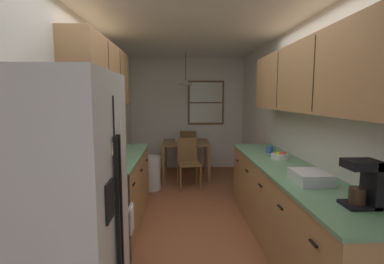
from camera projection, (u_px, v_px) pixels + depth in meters
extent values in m
plane|color=brown|center=(193.00, 211.00, 4.14)|extent=(12.00, 12.00, 0.00)
cube|color=silver|center=(96.00, 125.00, 3.93)|extent=(0.10, 9.00, 2.55)
cube|color=silver|center=(287.00, 124.00, 4.04)|extent=(0.10, 9.00, 2.55)
cube|color=silver|center=(187.00, 114.00, 6.61)|extent=(4.40, 0.10, 2.55)
cube|color=white|center=(193.00, 28.00, 3.83)|extent=(4.40, 9.00, 0.08)
cube|color=silver|center=(57.00, 220.00, 1.73)|extent=(0.72, 0.78, 1.81)
cube|color=black|center=(117.00, 228.00, 1.75)|extent=(0.01, 0.01, 1.62)
cube|color=black|center=(118.00, 231.00, 1.71)|extent=(0.02, 0.02, 1.16)
cube|color=black|center=(121.00, 225.00, 1.79)|extent=(0.02, 0.02, 1.16)
cube|color=black|center=(110.00, 201.00, 1.55)|extent=(0.01, 0.15, 0.22)
cube|color=beige|center=(113.00, 149.00, 1.64)|extent=(0.01, 0.05, 0.07)
cube|color=white|center=(120.00, 125.00, 1.84)|extent=(0.01, 0.04, 0.05)
cube|color=black|center=(89.00, 234.00, 2.51)|extent=(0.62, 0.64, 0.90)
cube|color=black|center=(125.00, 236.00, 2.52)|extent=(0.01, 0.45, 0.30)
cube|color=silver|center=(127.00, 214.00, 2.50)|extent=(0.02, 0.51, 0.02)
cube|color=black|center=(87.00, 183.00, 2.45)|extent=(0.59, 0.61, 0.02)
cube|color=black|center=(53.00, 174.00, 2.43)|extent=(0.06, 0.64, 0.20)
cylinder|color=#2D2D2D|center=(64.00, 187.00, 2.30)|extent=(0.15, 0.15, 0.01)
cylinder|color=#2D2D2D|center=(76.00, 177.00, 2.58)|extent=(0.15, 0.15, 0.01)
cylinder|color=#2D2D2D|center=(98.00, 186.00, 2.31)|extent=(0.15, 0.15, 0.01)
cylinder|color=#2D2D2D|center=(107.00, 177.00, 2.59)|extent=(0.15, 0.15, 0.01)
cube|color=black|center=(68.00, 92.00, 2.35)|extent=(0.38, 0.63, 0.33)
cube|color=black|center=(89.00, 91.00, 2.30)|extent=(0.01, 0.38, 0.21)
cube|color=#2D2D33|center=(99.00, 92.00, 2.57)|extent=(0.01, 0.13, 0.21)
cube|color=#A87A4C|center=(118.00, 190.00, 3.74)|extent=(0.60, 1.82, 0.87)
cube|color=#60936B|center=(117.00, 156.00, 3.68)|extent=(0.63, 1.84, 0.03)
cube|color=black|center=(134.00, 184.00, 3.12)|extent=(0.02, 0.10, 0.01)
cube|color=black|center=(141.00, 170.00, 3.72)|extent=(0.02, 0.10, 0.01)
cube|color=black|center=(147.00, 160.00, 4.32)|extent=(0.02, 0.10, 0.01)
cube|color=#A87A4C|center=(102.00, 75.00, 3.50)|extent=(0.32, 1.92, 0.75)
cube|color=#2D2319|center=(109.00, 73.00, 3.19)|extent=(0.01, 0.01, 0.69)
cube|color=#2D2319|center=(121.00, 77.00, 3.82)|extent=(0.01, 0.01, 0.69)
cube|color=#A87A4C|center=(287.00, 208.00, 3.12)|extent=(0.60, 3.08, 0.87)
cube|color=#60936B|center=(289.00, 168.00, 3.06)|extent=(0.63, 3.10, 0.03)
cube|color=black|center=(313.00, 243.00, 1.85)|extent=(0.02, 0.10, 0.01)
cube|color=black|center=(280.00, 207.00, 2.46)|extent=(0.02, 0.10, 0.01)
cube|color=black|center=(260.00, 185.00, 3.07)|extent=(0.02, 0.10, 0.01)
cube|color=black|center=(247.00, 171.00, 3.68)|extent=(0.02, 0.10, 0.01)
cube|color=black|center=(237.00, 160.00, 4.29)|extent=(0.02, 0.10, 0.01)
cube|color=#A87A4C|center=(308.00, 78.00, 2.90)|extent=(0.32, 2.78, 0.71)
cube|color=#2D2319|center=(314.00, 74.00, 2.44)|extent=(0.01, 0.01, 0.65)
cube|color=#2D2319|center=(277.00, 80.00, 3.35)|extent=(0.01, 0.01, 0.65)
cube|color=brown|center=(186.00, 142.00, 5.83)|extent=(0.94, 0.89, 0.03)
cube|color=brown|center=(163.00, 165.00, 5.44)|extent=(0.06, 0.06, 0.71)
cube|color=brown|center=(209.00, 165.00, 5.48)|extent=(0.06, 0.06, 0.71)
cube|color=brown|center=(166.00, 156.00, 6.27)|extent=(0.06, 0.06, 0.71)
cube|color=brown|center=(205.00, 156.00, 6.31)|extent=(0.06, 0.06, 0.71)
cube|color=brown|center=(189.00, 164.00, 5.14)|extent=(0.45, 0.45, 0.04)
cube|color=brown|center=(187.00, 150.00, 5.29)|extent=(0.37, 0.08, 0.45)
cylinder|color=brown|center=(201.00, 179.00, 5.03)|extent=(0.04, 0.04, 0.43)
cylinder|color=brown|center=(181.00, 180.00, 4.96)|extent=(0.04, 0.04, 0.43)
cylinder|color=brown|center=(197.00, 173.00, 5.38)|extent=(0.04, 0.04, 0.43)
cylinder|color=brown|center=(178.00, 174.00, 5.32)|extent=(0.04, 0.04, 0.43)
cube|color=brown|center=(189.00, 149.00, 6.59)|extent=(0.44, 0.44, 0.04)
cube|color=brown|center=(188.00, 141.00, 6.38)|extent=(0.37, 0.07, 0.45)
cylinder|color=brown|center=(181.00, 157.00, 6.80)|extent=(0.04, 0.04, 0.43)
cylinder|color=brown|center=(197.00, 158.00, 6.79)|extent=(0.04, 0.04, 0.43)
cylinder|color=brown|center=(180.00, 161.00, 6.44)|extent=(0.04, 0.04, 0.43)
cylinder|color=brown|center=(196.00, 161.00, 6.43)|extent=(0.04, 0.04, 0.43)
cylinder|color=black|center=(186.00, 66.00, 5.64)|extent=(0.01, 0.01, 0.55)
cone|color=beige|center=(186.00, 83.00, 5.68)|extent=(0.33, 0.33, 0.10)
sphere|color=white|center=(186.00, 82.00, 5.68)|extent=(0.06, 0.06, 0.06)
cube|color=brown|center=(206.00, 103.00, 6.53)|extent=(0.83, 0.04, 1.00)
cube|color=silver|center=(206.00, 103.00, 6.52)|extent=(0.75, 0.01, 0.92)
cube|color=brown|center=(206.00, 103.00, 6.51)|extent=(0.75, 0.02, 0.03)
cylinder|color=silver|center=(151.00, 173.00, 5.07)|extent=(0.34, 0.34, 0.60)
cylinder|color=#265999|center=(101.00, 162.00, 2.93)|extent=(0.10, 0.10, 0.17)
cylinder|color=white|center=(101.00, 153.00, 2.92)|extent=(0.10, 0.10, 0.02)
cube|color=white|center=(132.00, 220.00, 2.67)|extent=(0.02, 0.16, 0.24)
cube|color=black|center=(359.00, 205.00, 1.95)|extent=(0.22, 0.18, 0.02)
cube|color=black|center=(372.00, 183.00, 1.94)|extent=(0.06, 0.18, 0.33)
cube|color=black|center=(362.00, 164.00, 1.92)|extent=(0.22, 0.18, 0.06)
cylinder|color=#331E14|center=(357.00, 196.00, 1.94)|extent=(0.11, 0.11, 0.11)
cylinder|color=#335999|center=(270.00, 149.00, 3.84)|extent=(0.09, 0.09, 0.10)
torus|color=#335999|center=(274.00, 149.00, 3.84)|extent=(0.05, 0.01, 0.05)
cylinder|color=silver|center=(280.00, 156.00, 3.48)|extent=(0.21, 0.21, 0.06)
cylinder|color=black|center=(280.00, 155.00, 3.48)|extent=(0.17, 0.17, 0.03)
sphere|color=red|center=(284.00, 154.00, 3.47)|extent=(0.06, 0.06, 0.06)
sphere|color=green|center=(277.00, 153.00, 3.52)|extent=(0.06, 0.06, 0.06)
sphere|color=yellow|center=(278.00, 154.00, 3.44)|extent=(0.06, 0.06, 0.06)
cube|color=silver|center=(310.00, 177.00, 2.50)|extent=(0.28, 0.34, 0.10)
cylinder|color=silver|center=(180.00, 140.00, 5.87)|extent=(0.21, 0.21, 0.06)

